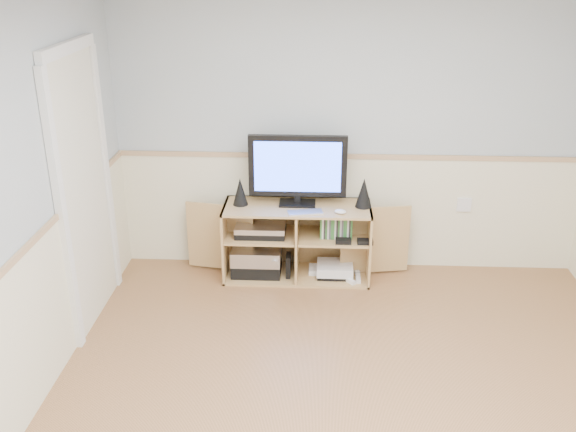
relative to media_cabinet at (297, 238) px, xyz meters
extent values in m
cube|color=#B4BEC4|center=(0.44, 0.22, 0.92)|extent=(4.00, 0.02, 2.50)
cube|color=beige|center=(0.44, 0.20, 0.17)|extent=(4.00, 0.01, 1.00)
cube|color=tan|center=(0.44, 0.19, 0.69)|extent=(4.00, 0.02, 0.04)
cube|color=#EEE9CE|center=(-1.54, -0.74, 0.67)|extent=(0.03, 0.82, 2.00)
cube|color=tan|center=(0.00, -0.06, -0.32)|extent=(1.25, 0.47, 0.02)
cube|color=tan|center=(0.00, -0.06, 0.31)|extent=(1.25, 0.47, 0.02)
cube|color=tan|center=(-0.61, -0.06, -0.01)|extent=(0.02, 0.47, 0.65)
cube|color=tan|center=(0.61, -0.06, -0.01)|extent=(0.02, 0.47, 0.65)
cube|color=tan|center=(0.00, 0.17, -0.01)|extent=(1.25, 0.02, 0.65)
cube|color=tan|center=(0.00, -0.06, -0.01)|extent=(0.02, 0.45, 0.61)
cube|color=tan|center=(-0.31, -0.06, 0.05)|extent=(0.59, 0.43, 0.02)
cube|color=tan|center=(0.31, -0.06, 0.05)|extent=(0.59, 0.43, 0.02)
cube|color=tan|center=(-0.67, 0.01, -0.01)|extent=(0.60, 0.12, 0.61)
cube|color=tan|center=(0.67, 0.01, -0.01)|extent=(0.60, 0.12, 0.61)
cube|color=black|center=(0.00, -0.01, 0.33)|extent=(0.30, 0.18, 0.02)
cube|color=black|center=(0.00, -0.01, 0.37)|extent=(0.05, 0.04, 0.06)
cube|color=black|center=(0.00, -0.01, 0.66)|extent=(0.82, 0.05, 0.52)
cube|color=#3057FF|center=(0.00, -0.03, 0.66)|extent=(0.72, 0.01, 0.43)
cone|color=black|center=(-0.48, -0.04, 0.44)|extent=(0.13, 0.13, 0.23)
cone|color=black|center=(0.55, -0.04, 0.44)|extent=(0.14, 0.14, 0.25)
cube|color=silver|center=(0.07, -0.20, 0.32)|extent=(0.30, 0.17, 0.01)
ellipsoid|color=white|center=(0.36, -0.20, 0.34)|extent=(0.11, 0.08, 0.04)
cube|color=black|center=(-0.35, -0.06, -0.26)|extent=(0.42, 0.32, 0.11)
cube|color=silver|center=(-0.35, -0.06, -0.14)|extent=(0.42, 0.32, 0.13)
cube|color=black|center=(-0.31, -0.06, 0.08)|extent=(0.42, 0.30, 0.05)
cube|color=silver|center=(-0.31, -0.06, 0.13)|extent=(0.42, 0.30, 0.05)
cube|color=black|center=(-0.07, -0.11, -0.21)|extent=(0.04, 0.14, 0.20)
cube|color=white|center=(0.21, -0.03, -0.29)|extent=(0.21, 0.16, 0.05)
cube|color=black|center=(0.33, -0.08, -0.30)|extent=(0.30, 0.24, 0.03)
cube|color=white|center=(0.33, -0.08, -0.24)|extent=(0.31, 0.26, 0.08)
cube|color=white|center=(0.53, -0.16, -0.30)|extent=(0.04, 0.14, 0.03)
cube|color=white|center=(0.51, 0.00, -0.30)|extent=(0.09, 0.15, 0.03)
cube|color=#3F8C3F|center=(0.33, -0.08, 0.15)|extent=(0.27, 0.14, 0.19)
cube|color=white|center=(1.44, 0.19, 0.27)|extent=(0.12, 0.03, 0.12)
camera|label=1|loc=(0.17, -5.05, 2.32)|focal=40.00mm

